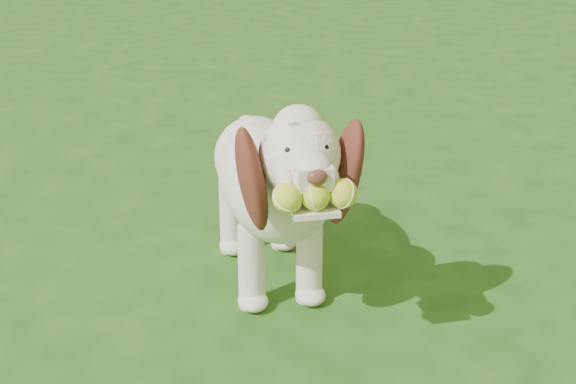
{
  "coord_description": "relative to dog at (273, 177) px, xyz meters",
  "views": [
    {
      "loc": [
        0.24,
        -2.77,
        1.44
      ],
      "look_at": [
        0.05,
        -0.33,
        0.44
      ],
      "focal_mm": 55.0,
      "sensor_mm": 36.0,
      "label": 1
    }
  ],
  "objects": [
    {
      "name": "ground",
      "position": [
        0.02,
        0.11,
        -0.4
      ],
      "size": [
        80.0,
        80.0,
        0.0
      ],
      "primitive_type": "plane",
      "color": "#1F4914",
      "rests_on": "ground"
    },
    {
      "name": "dog",
      "position": [
        0.0,
        0.0,
        0.0
      ],
      "size": [
        0.61,
        1.14,
        0.75
      ],
      "rotation": [
        0.0,
        0.0,
        0.29
      ],
      "color": "white",
      "rests_on": "ground"
    }
  ]
}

